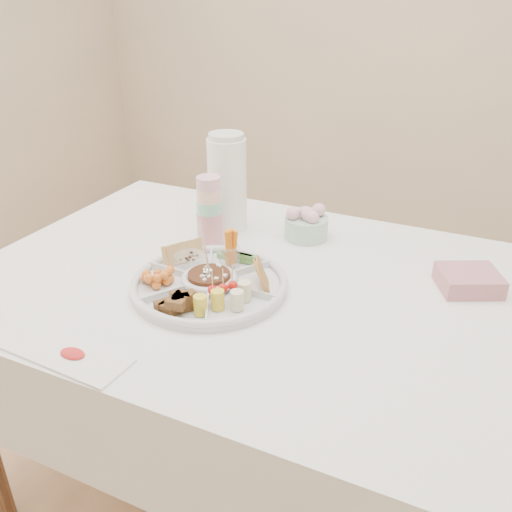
% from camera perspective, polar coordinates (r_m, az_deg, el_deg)
% --- Properties ---
extents(floor, '(4.00, 4.00, 0.00)m').
position_cam_1_polar(floor, '(1.87, 0.83, -23.30)').
color(floor, tan).
rests_on(floor, ground).
extents(wall_back, '(4.00, 0.02, 2.70)m').
position_cam_1_polar(wall_back, '(3.13, 17.84, 24.17)').
color(wall_back, beige).
rests_on(wall_back, ground).
extents(dining_table, '(1.52, 1.02, 0.76)m').
position_cam_1_polar(dining_table, '(1.60, 0.92, -14.58)').
color(dining_table, white).
rests_on(dining_table, floor).
extents(party_tray, '(0.40, 0.40, 0.04)m').
position_cam_1_polar(party_tray, '(1.34, -4.94, -2.69)').
color(party_tray, white).
rests_on(party_tray, dining_table).
extents(bean_dip, '(0.11, 0.11, 0.04)m').
position_cam_1_polar(bean_dip, '(1.33, -4.95, -2.41)').
color(bean_dip, black).
rests_on(bean_dip, party_tray).
extents(tortillas, '(0.12, 0.12, 0.07)m').
position_cam_1_polar(tortillas, '(1.33, 0.65, -1.79)').
color(tortillas, '#B67742').
rests_on(tortillas, party_tray).
extents(carrot_cucumber, '(0.11, 0.11, 0.10)m').
position_cam_1_polar(carrot_cucumber, '(1.42, -2.20, 1.06)').
color(carrot_cucumber, orange).
rests_on(carrot_cucumber, party_tray).
extents(pita_raisins, '(0.12, 0.12, 0.06)m').
position_cam_1_polar(pita_raisins, '(1.43, -7.40, 0.25)').
color(pita_raisins, '#BB8845').
rests_on(pita_raisins, party_tray).
extents(cherries, '(0.11, 0.11, 0.04)m').
position_cam_1_polar(cherries, '(1.34, -10.51, -2.26)').
color(cherries, '#D25B1C').
rests_on(cherries, party_tray).
extents(granola_chunks, '(0.12, 0.12, 0.05)m').
position_cam_1_polar(granola_chunks, '(1.24, -8.18, -4.76)').
color(granola_chunks, '#402110').
rests_on(granola_chunks, party_tray).
extents(banana_tomato, '(0.10, 0.10, 0.08)m').
position_cam_1_polar(banana_tomato, '(1.22, -2.15, -3.77)').
color(banana_tomato, '#CDC978').
rests_on(banana_tomato, party_tray).
extents(cup_stack, '(0.08, 0.08, 0.21)m').
position_cam_1_polar(cup_stack, '(1.54, -4.92, 4.83)').
color(cup_stack, '#ADBEA2').
rests_on(cup_stack, dining_table).
extents(thermos, '(0.14, 0.14, 0.30)m').
position_cam_1_polar(thermos, '(1.63, -3.05, 7.84)').
color(thermos, white).
rests_on(thermos, dining_table).
extents(flower_bowl, '(0.17, 0.17, 0.10)m').
position_cam_1_polar(flower_bowl, '(1.60, 5.32, 3.53)').
color(flower_bowl, '#95BCAA').
rests_on(flower_bowl, dining_table).
extents(napkin_stack, '(0.18, 0.17, 0.05)m').
position_cam_1_polar(napkin_stack, '(1.43, 21.48, -2.40)').
color(napkin_stack, '#B97581').
rests_on(napkin_stack, dining_table).
extents(placemat, '(0.31, 0.12, 0.01)m').
position_cam_1_polar(placemat, '(1.20, -19.78, -9.49)').
color(placemat, silver).
rests_on(placemat, dining_table).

